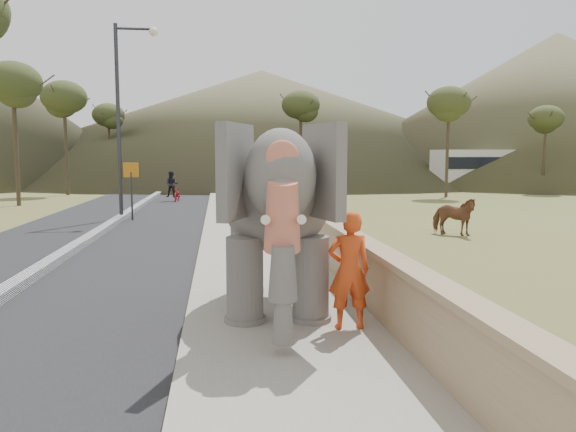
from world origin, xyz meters
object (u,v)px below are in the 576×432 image
object	(u,v)px
lamppost	(126,102)
cow	(453,216)
elephant_and_man	(277,221)
motorcyclist	(175,189)

from	to	relation	value
lamppost	cow	size ratio (longest dim) A/B	5.18
elephant_and_man	cow	bearing A→B (deg)	51.42
elephant_and_man	motorcyclist	distance (m)	24.07
cow	motorcyclist	xyz separation A→B (m)	(-10.39, 15.16, 0.05)
lamppost	elephant_and_man	xyz separation A→B (m)	(4.71, -14.70, -3.26)
lamppost	motorcyclist	world-z (taller)	lamppost
motorcyclist	lamppost	bearing A→B (deg)	-97.56
lamppost	elephant_and_man	world-z (taller)	lamppost
lamppost	motorcyclist	size ratio (longest dim) A/B	4.49
cow	motorcyclist	bearing A→B (deg)	76.63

